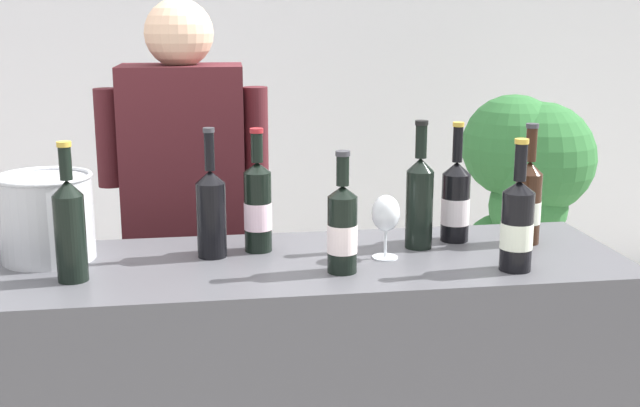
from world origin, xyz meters
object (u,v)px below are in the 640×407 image
wine_bottle_0 (528,201)px  wine_bottle_3 (420,199)px  wine_bottle_4 (342,228)px  wine_glass (386,216)px  person_server (188,260)px  potted_shrub (520,185)px  wine_bottle_5 (211,210)px  ice_bucket (47,217)px  wine_bottle_7 (455,201)px  wine_bottle_1 (517,225)px  wine_bottle_6 (70,227)px  wine_bottle_2 (258,206)px

wine_bottle_0 → wine_bottle_3: size_ratio=0.96×
wine_bottle_4 → wine_glass: bearing=36.4°
person_server → potted_shrub: size_ratio=1.30×
wine_bottle_5 → wine_bottle_3: bearing=0.1°
person_server → wine_bottle_0: bearing=-29.1°
wine_bottle_5 → ice_bucket: (-0.42, 0.04, -0.01)m
wine_bottle_4 → wine_bottle_7: wine_bottle_7 is taller
wine_bottle_1 → wine_bottle_4: (-0.43, 0.05, -0.00)m
wine_bottle_1 → wine_bottle_6: bearing=175.7°
wine_bottle_3 → wine_bottle_5: bearing=-179.9°
potted_shrub → ice_bucket: bearing=-146.6°
person_server → wine_glass: bearing=-49.4°
wine_bottle_3 → wine_glass: bearing=-143.1°
wine_bottle_7 → person_server: person_server is taller
wine_bottle_0 → ice_bucket: size_ratio=1.37×
wine_bottle_5 → potted_shrub: (1.35, 1.21, -0.23)m
wine_bottle_4 → wine_bottle_7: bearing=32.8°
wine_bottle_2 → potted_shrub: size_ratio=0.26×
wine_bottle_2 → wine_bottle_7: size_ratio=0.99×
wine_bottle_3 → potted_shrub: size_ratio=0.27×
wine_bottle_4 → wine_bottle_5: size_ratio=0.89×
wine_glass → potted_shrub: potted_shrub is taller
wine_bottle_2 → wine_bottle_5: bearing=-164.2°
wine_glass → person_server: person_server is taller
person_server → potted_shrub: bearing=25.7°
wine_bottle_1 → wine_glass: size_ratio=1.96×
wine_bottle_4 → potted_shrub: bearing=53.4°
wine_bottle_6 → potted_shrub: 2.18m
wine_bottle_0 → ice_bucket: (-1.29, 0.04, -0.01)m
wine_bottle_0 → wine_bottle_2: bearing=177.2°
wine_bottle_0 → wine_bottle_6: wine_bottle_6 is taller
wine_bottle_6 → wine_bottle_7: (1.02, 0.20, -0.02)m
wine_bottle_6 → wine_glass: 0.79m
wine_bottle_1 → ice_bucket: size_ratio=1.36×
wine_bottle_6 → wine_bottle_7: size_ratio=1.01×
wine_bottle_0 → wine_bottle_4: bearing=-162.0°
wine_bottle_4 → potted_shrub: 1.75m
wine_bottle_0 → person_server: person_server is taller
wine_bottle_5 → wine_bottle_1: bearing=-17.2°
person_server → wine_bottle_5: bearing=-82.0°
wine_bottle_3 → wine_bottle_5: 0.56m
wine_bottle_2 → wine_bottle_4: bearing=-48.6°
wine_bottle_2 → wine_bottle_4: (0.19, -0.22, -0.01)m
wine_bottle_4 → ice_bucket: wine_bottle_4 is taller
wine_bottle_4 → wine_bottle_7: (0.36, 0.23, 0.00)m
wine_glass → wine_bottle_2: bearing=159.7°
ice_bucket → wine_bottle_5: bearing=-5.6°
wine_bottle_3 → wine_bottle_0: bearing=-0.4°
wine_bottle_0 → wine_bottle_1: size_ratio=1.01×
wine_bottle_6 → wine_glass: wine_bottle_6 is taller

